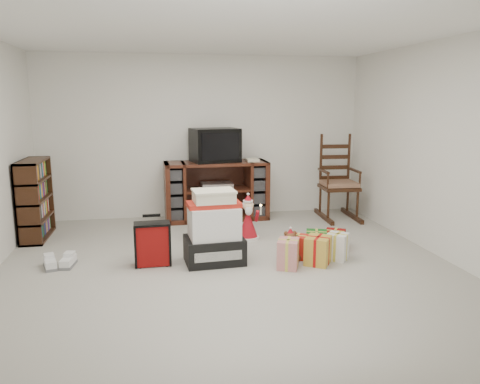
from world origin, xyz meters
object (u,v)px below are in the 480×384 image
(tv_stand, at_px, (216,191))
(bookshelf, at_px, (35,201))
(gift_pile, at_px, (214,232))
(santa_figurine, at_px, (248,222))
(red_suitcase, at_px, (153,244))
(crt_television, at_px, (215,145))
(sneaker_pair, at_px, (59,263))
(teddy_bear, at_px, (290,247))
(rocking_chair, at_px, (337,188))
(mrs_claus_figurine, at_px, (196,224))
(gift_cluster, at_px, (316,247))

(tv_stand, bearing_deg, bookshelf, -168.30)
(gift_pile, xyz_separation_m, santa_figurine, (0.55, 0.81, -0.12))
(red_suitcase, xyz_separation_m, santa_figurine, (1.24, 0.78, -0.01))
(crt_television, bearing_deg, sneaker_pair, -149.52)
(gift_pile, height_order, teddy_bear, gift_pile)
(rocking_chair, height_order, mrs_claus_figurine, rocking_chair)
(red_suitcase, bearing_deg, gift_pile, -3.96)
(crt_television, bearing_deg, gift_pile, -110.21)
(tv_stand, relative_size, rocking_chair, 1.17)
(santa_figurine, bearing_deg, crt_television, 103.42)
(tv_stand, distance_m, red_suitcase, 2.18)
(santa_figurine, bearing_deg, tv_stand, 102.80)
(mrs_claus_figurine, bearing_deg, red_suitcase, -123.01)
(mrs_claus_figurine, xyz_separation_m, crt_television, (0.40, 1.09, 0.92))
(tv_stand, xyz_separation_m, gift_cluster, (0.89, -2.03, -0.31))
(bookshelf, distance_m, crt_television, 2.62)
(tv_stand, bearing_deg, santa_figurine, -78.36)
(rocking_chair, relative_size, sneaker_pair, 3.67)
(gift_pile, relative_size, crt_television, 1.06)
(gift_pile, xyz_separation_m, teddy_bear, (0.88, -0.04, -0.21))
(mrs_claus_figurine, bearing_deg, tv_stand, 68.83)
(gift_pile, bearing_deg, bookshelf, 143.82)
(mrs_claus_figurine, distance_m, crt_television, 1.48)
(rocking_chair, distance_m, sneaker_pair, 4.20)
(bookshelf, distance_m, sneaker_pair, 1.42)
(gift_cluster, bearing_deg, teddy_bear, 175.58)
(red_suitcase, distance_m, sneaker_pair, 1.04)
(teddy_bear, distance_m, crt_television, 2.33)
(santa_figurine, bearing_deg, gift_pile, -124.21)
(bookshelf, distance_m, gift_pile, 2.61)
(mrs_claus_figurine, relative_size, gift_cluster, 0.53)
(gift_pile, relative_size, red_suitcase, 1.44)
(mrs_claus_figurine, height_order, sneaker_pair, mrs_claus_figurine)
(gift_pile, distance_m, red_suitcase, 0.69)
(rocking_chair, bearing_deg, gift_pile, -138.19)
(santa_figurine, xyz_separation_m, sneaker_pair, (-2.26, -0.67, -0.18))
(tv_stand, relative_size, red_suitcase, 2.77)
(mrs_claus_figurine, bearing_deg, teddy_bear, -42.62)
(santa_figurine, relative_size, mrs_claus_figurine, 1.05)
(santa_figurine, bearing_deg, mrs_claus_figurine, 173.95)
(mrs_claus_figurine, height_order, gift_cluster, mrs_claus_figurine)
(bookshelf, xyz_separation_m, mrs_claus_figurine, (2.07, -0.51, -0.28))
(gift_pile, distance_m, gift_cluster, 1.21)
(tv_stand, bearing_deg, red_suitcase, -117.87)
(gift_pile, distance_m, mrs_claus_figurine, 0.91)
(tv_stand, height_order, red_suitcase, tv_stand)
(tv_stand, distance_m, teddy_bear, 2.11)
(santa_figurine, xyz_separation_m, crt_television, (-0.28, 1.16, 0.91))
(sneaker_pair, bearing_deg, rocking_chair, 15.10)
(red_suitcase, bearing_deg, rocking_chair, 29.74)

